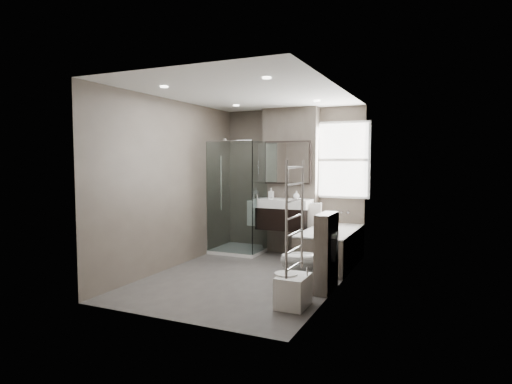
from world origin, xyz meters
The scene contains 15 objects.
room centered at (0.00, 0.00, 1.30)m, with size 2.70×3.90×2.70m.
vanity_pier centered at (0.00, 1.77, 1.30)m, with size 1.00×0.25×2.60m, color #4E453D.
vanity centered at (0.00, 1.43, 0.74)m, with size 0.95×0.47×0.66m.
mirror_cabinet centered at (0.00, 1.61, 1.63)m, with size 0.86×0.08×0.76m.
towel_left centered at (-0.56, 1.40, 0.72)m, with size 0.24×0.06×0.44m, color silver.
towel_right centered at (0.56, 1.40, 0.72)m, with size 0.24×0.06×0.44m, color silver.
shower_enclosure centered at (-0.75, 1.35, 0.49)m, with size 0.90×0.90×2.00m.
bathtub centered at (0.92, 1.10, 0.32)m, with size 0.75×1.60×0.57m.
window centered at (0.90, 1.88, 1.68)m, with size 0.98×0.06×1.33m.
toilet centered at (0.97, -0.25, 0.37)m, with size 0.42×0.73×0.75m, color white.
cistern_box centered at (1.21, -0.25, 0.50)m, with size 0.19×0.55×1.00m.
bidet centered at (1.01, -0.96, 0.19)m, with size 0.40×0.45×0.47m.
towel_radiator centered at (1.25, -1.60, 1.12)m, with size 0.03×0.49×1.10m.
soap_bottle_a centered at (-0.26, 1.48, 1.09)m, with size 0.08×0.08×0.18m, color white.
soap_bottle_b centered at (0.20, 1.53, 1.07)m, with size 0.11×0.11×0.14m, color white.
Camera 1 is at (2.60, -5.49, 1.66)m, focal length 30.00 mm.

